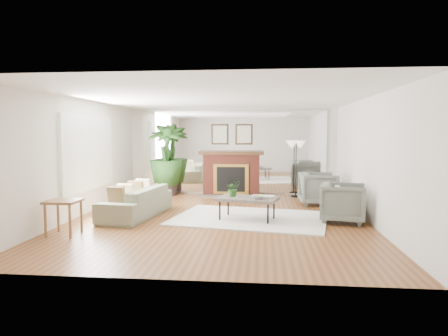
# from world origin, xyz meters

# --- Properties ---
(ground) EXTENTS (7.00, 7.00, 0.00)m
(ground) POSITION_xyz_m (0.00, 0.00, 0.00)
(ground) COLOR brown
(ground) RESTS_ON ground
(wall_left) EXTENTS (0.02, 7.00, 2.50)m
(wall_left) POSITION_xyz_m (-2.99, 0.00, 1.25)
(wall_left) COLOR silver
(wall_left) RESTS_ON ground
(wall_right) EXTENTS (0.02, 7.00, 2.50)m
(wall_right) POSITION_xyz_m (2.99, 0.00, 1.25)
(wall_right) COLOR silver
(wall_right) RESTS_ON ground
(wall_back) EXTENTS (6.00, 0.02, 2.50)m
(wall_back) POSITION_xyz_m (0.00, 3.49, 1.25)
(wall_back) COLOR silver
(wall_back) RESTS_ON ground
(mirror_panel) EXTENTS (5.40, 0.04, 2.40)m
(mirror_panel) POSITION_xyz_m (0.00, 3.47, 1.25)
(mirror_panel) COLOR silver
(mirror_panel) RESTS_ON wall_back
(window_panel) EXTENTS (0.04, 2.40, 1.50)m
(window_panel) POSITION_xyz_m (-2.96, 0.40, 1.35)
(window_panel) COLOR #B2E09E
(window_panel) RESTS_ON wall_left
(fireplace) EXTENTS (1.85, 0.83, 2.05)m
(fireplace) POSITION_xyz_m (0.00, 3.26, 0.66)
(fireplace) COLOR maroon
(fireplace) RESTS_ON ground
(area_rug) EXTENTS (3.43, 2.72, 0.03)m
(area_rug) POSITION_xyz_m (0.64, 0.06, 0.02)
(area_rug) COLOR white
(area_rug) RESTS_ON ground
(coffee_table) EXTENTS (1.34, 0.98, 0.48)m
(coffee_table) POSITION_xyz_m (0.58, -0.11, 0.44)
(coffee_table) COLOR #61544C
(coffee_table) RESTS_ON ground
(sofa) EXTENTS (1.09, 2.23, 0.63)m
(sofa) POSITION_xyz_m (-1.80, 0.10, 0.31)
(sofa) COLOR gray
(sofa) RESTS_ON ground
(armchair_back) EXTENTS (0.93, 0.91, 0.81)m
(armchair_back) POSITION_xyz_m (2.28, 1.90, 0.41)
(armchair_back) COLOR slate
(armchair_back) RESTS_ON ground
(armchair_front) EXTENTS (1.01, 0.99, 0.79)m
(armchair_front) POSITION_xyz_m (2.50, -0.05, 0.39)
(armchair_front) COLOR slate
(armchair_front) RESTS_ON ground
(side_table) EXTENTS (0.55, 0.55, 0.62)m
(side_table) POSITION_xyz_m (-2.56, -1.57, 0.52)
(side_table) COLOR brown
(side_table) RESTS_ON ground
(potted_ficus) EXTENTS (1.03, 1.03, 2.05)m
(potted_ficus) POSITION_xyz_m (-1.87, 3.10, 1.10)
(potted_ficus) COLOR black
(potted_ficus) RESTS_ON ground
(floor_lamp) EXTENTS (0.51, 0.28, 1.57)m
(floor_lamp) POSITION_xyz_m (1.82, 3.10, 1.34)
(floor_lamp) COLOR black
(floor_lamp) RESTS_ON ground
(tabletop_plant) EXTENTS (0.36, 0.33, 0.33)m
(tabletop_plant) POSITION_xyz_m (0.29, 0.01, 0.64)
(tabletop_plant) COLOR #305E22
(tabletop_plant) RESTS_ON coffee_table
(fruit_bowl) EXTENTS (0.30, 0.30, 0.07)m
(fruit_bowl) POSITION_xyz_m (0.81, -0.25, 0.51)
(fruit_bowl) COLOR brown
(fruit_bowl) RESTS_ON coffee_table
(book) EXTENTS (0.27, 0.32, 0.02)m
(book) POSITION_xyz_m (0.93, -0.03, 0.49)
(book) COLOR brown
(book) RESTS_ON coffee_table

